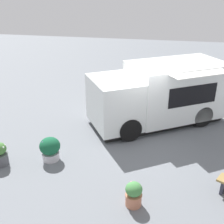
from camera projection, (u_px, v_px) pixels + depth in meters
ground_plane at (139, 133)px, 10.60m from camera, size 40.00×40.00×0.00m
food_truck at (160, 95)px, 11.08m from camera, size 5.69×4.76×2.39m
person_customer at (101, 88)px, 14.28m from camera, size 0.77×0.59×0.85m
planter_flowering_near at (50, 148)px, 8.85m from camera, size 0.66×0.66×0.78m
planter_flowering_far at (134, 194)px, 7.01m from camera, size 0.44×0.44×0.68m
planter_flowering_side at (0, 154)px, 8.61m from camera, size 0.49×0.49×0.76m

